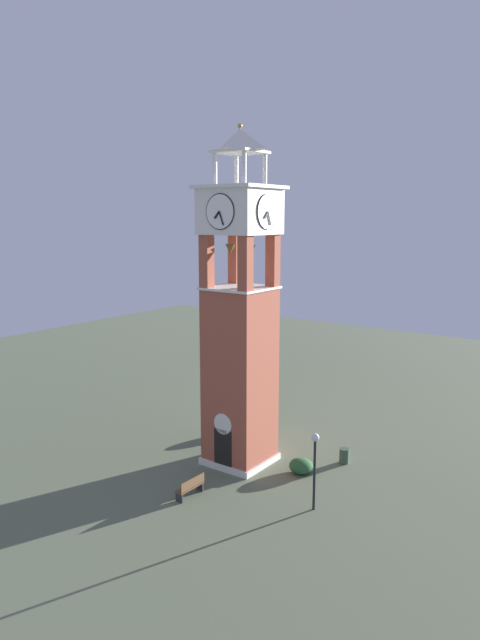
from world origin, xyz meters
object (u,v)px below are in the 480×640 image
(clock_tower, at_px, (240,330))
(trash_bin, at_px, (344,456))
(park_bench, at_px, (191,487))
(lamp_post, at_px, (315,457))

(clock_tower, bearing_deg, trash_bin, 34.15)
(clock_tower, xyz_separation_m, trash_bin, (4.60, 3.12, -6.79))
(park_bench, height_order, trash_bin, park_bench)
(lamp_post, bearing_deg, trash_bin, 101.88)
(clock_tower, height_order, park_bench, clock_tower)
(park_bench, height_order, lamp_post, lamp_post)
(park_bench, bearing_deg, clock_tower, 95.96)
(clock_tower, height_order, lamp_post, clock_tower)
(lamp_post, distance_m, trash_bin, 5.86)
(clock_tower, distance_m, park_bench, 8.12)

